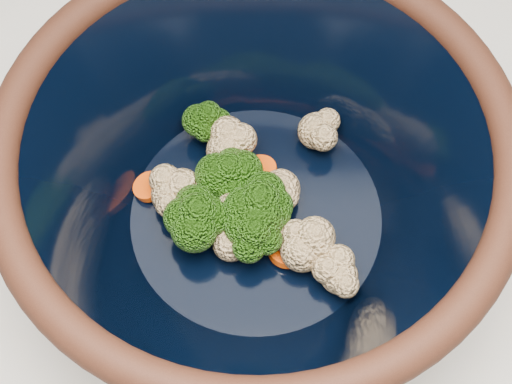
{
  "coord_description": "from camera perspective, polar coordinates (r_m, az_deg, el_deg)",
  "views": [
    {
      "loc": [
        -0.01,
        -0.15,
        1.42
      ],
      "look_at": [
        -0.0,
        0.09,
        0.97
      ],
      "focal_mm": 50.0,
      "sensor_mm": 36.0,
      "label": 1
    }
  ],
  "objects": [
    {
      "name": "vegetable_pile",
      "position": [
        0.52,
        -0.98,
        -0.61
      ],
      "size": [
        0.17,
        0.16,
        0.06
      ],
      "color": "#608442",
      "rests_on": "mixing_bowl"
    },
    {
      "name": "mixing_bowl",
      "position": [
        0.5,
        0.0,
        0.79
      ],
      "size": [
        0.35,
        0.35,
        0.15
      ],
      "rotation": [
        0.0,
        0.0,
        0.01
      ],
      "color": "black",
      "rests_on": "counter"
    }
  ]
}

